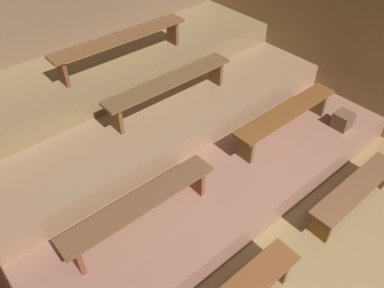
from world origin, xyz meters
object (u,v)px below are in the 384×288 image
at_px(bench_lower_left, 141,205).
at_px(bench_middle_center, 170,84).
at_px(bench_upper_center, 121,41).
at_px(bench_floor_right, 355,191).
at_px(bench_lower_right, 286,115).
at_px(wooden_crate_lower, 343,120).

xyz_separation_m(bench_lower_left, bench_middle_center, (1.32, 1.18, 0.32)).
height_order(bench_lower_left, bench_upper_center, bench_upper_center).
bearing_deg(bench_floor_right, bench_lower_left, 150.56).
relative_size(bench_floor_right, bench_lower_left, 0.84).
bearing_deg(bench_lower_right, wooden_crate_lower, -30.39).
xyz_separation_m(bench_lower_left, bench_lower_right, (2.32, 0.00, 0.00)).
bearing_deg(wooden_crate_lower, bench_upper_center, 126.68).
xyz_separation_m(bench_lower_left, wooden_crate_lower, (3.06, -0.43, -0.20)).
height_order(bench_middle_center, bench_upper_center, bench_upper_center).
bearing_deg(bench_floor_right, bench_lower_right, 81.88).
relative_size(bench_floor_right, bench_lower_right, 0.84).
height_order(bench_lower_right, wooden_crate_lower, bench_lower_right).
xyz_separation_m(bench_middle_center, wooden_crate_lower, (1.74, -1.61, -0.52)).
relative_size(bench_upper_center, wooden_crate_lower, 8.87).
bearing_deg(bench_floor_right, bench_middle_center, 109.05).
bearing_deg(bench_middle_center, wooden_crate_lower, -42.90).
bearing_deg(bench_middle_center, bench_upper_center, 98.39).
relative_size(bench_floor_right, bench_upper_center, 0.72).
bearing_deg(bench_middle_center, bench_lower_right, -49.76).
xyz_separation_m(bench_floor_right, bench_upper_center, (-0.96, 3.29, 0.97)).
xyz_separation_m(bench_lower_right, bench_middle_center, (-1.00, 1.18, 0.32)).
bearing_deg(bench_lower_left, bench_middle_center, 41.78).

